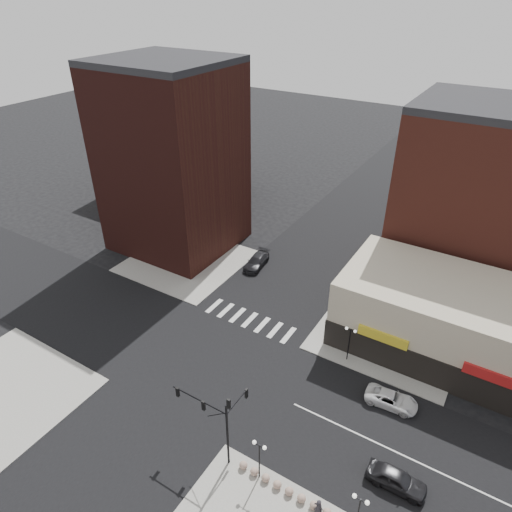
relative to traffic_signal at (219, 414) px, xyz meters
The scene contains 18 objects.
ground 11.76m from the traffic_signal, 132.74° to the left, with size 240.00×240.00×0.00m, color black.
road_ew 11.76m from the traffic_signal, 132.74° to the left, with size 200.00×14.00×0.02m, color black.
road_ns 11.76m from the traffic_signal, 132.74° to the left, with size 14.00×200.00×0.02m, color black.
sidewalk_nw 31.55m from the traffic_signal, 134.23° to the left, with size 15.00×15.00×0.12m, color gray.
sidewalk_ne 23.99m from the traffic_signal, 71.98° to the left, with size 15.00×15.00×0.12m, color gray.
building_nw 37.93m from the traffic_signal, 134.90° to the left, with size 16.00×15.00×25.00m, color #391612.
building_nw_low 57.36m from the traffic_signal, 133.17° to the left, with size 20.00×18.00×12.00m, color #391612.
building_ne_midrise 39.60m from the traffic_signal, 72.51° to the left, with size 18.00×15.00×22.00m, color maroon.
building_ne_row 26.71m from the traffic_signal, 58.92° to the left, with size 24.20×12.20×8.00m.
traffic_signal is the anchor object (origin of this frame).
street_lamp_se_a 4.12m from the traffic_signal, ahead, with size 1.22×0.32×4.16m.
street_lamp_se_b 11.88m from the traffic_signal, ahead, with size 1.22×0.32×4.16m.
street_lamp_ne 16.62m from the traffic_signal, 73.25° to the left, with size 1.22×0.32×4.16m.
bollard_row 7.88m from the traffic_signal, ahead, with size 9.07×0.67×0.67m.
white_suv 16.88m from the traffic_signal, 50.20° to the left, with size 2.22×4.81×1.34m, color white.
dark_sedan_east 14.69m from the traffic_signal, 20.21° to the left, with size 1.89×4.69×1.60m, color black.
dark_sedan_north 29.57m from the traffic_signal, 115.76° to the left, with size 2.16×5.32×1.54m, color black.
pedestrian 9.85m from the traffic_signal, ahead, with size 0.70×0.46×1.91m, color #242126.
Camera 1 is at (22.16, -26.68, 34.20)m, focal length 32.00 mm.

